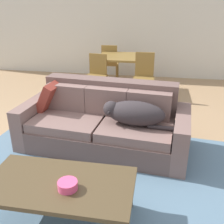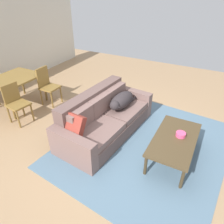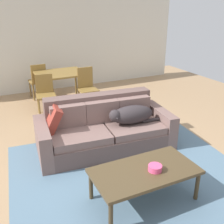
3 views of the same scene
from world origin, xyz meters
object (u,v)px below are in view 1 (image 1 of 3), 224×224
object	(u,v)px
coffee_table	(59,187)
dining_chair_near_right	(144,75)
throw_pillow_by_left_arm	(50,96)
dining_chair_near_left	(96,74)
dog_on_left_cushion	(133,113)
couch	(105,123)
bowl_on_coffee_table	(68,185)
dining_chair_far_left	(110,62)
dining_table	(125,60)

from	to	relation	value
coffee_table	dining_chair_near_right	xyz separation A→B (m)	(0.50, 3.26, 0.12)
throw_pillow_by_left_arm	dining_chair_near_left	bearing A→B (deg)	81.26
dog_on_left_cushion	coffee_table	xyz separation A→B (m)	(-0.50, -1.24, -0.19)
couch	dining_chair_near_right	world-z (taller)	dining_chair_near_right
throw_pillow_by_left_arm	dining_chair_near_right	world-z (taller)	dining_chair_near_right
dog_on_left_cushion	throw_pillow_by_left_arm	size ratio (longest dim) A/B	2.18
bowl_on_coffee_table	dining_chair_near_left	world-z (taller)	dining_chair_near_left
bowl_on_coffee_table	dining_chair_far_left	bearing A→B (deg)	95.97
dining_table	dining_chair_near_right	xyz separation A→B (m)	(0.45, -0.58, -0.16)
couch	dining_table	bearing A→B (deg)	96.69
couch	coffee_table	xyz separation A→B (m)	(-0.10, -1.43, 0.07)
coffee_table	bowl_on_coffee_table	distance (m)	0.14
bowl_on_coffee_table	throw_pillow_by_left_arm	bearing A→B (deg)	116.24
coffee_table	dining_chair_far_left	distance (m)	4.40
couch	dining_chair_far_left	xyz separation A→B (m)	(-0.47, 2.96, 0.17)
dog_on_left_cushion	couch	bearing A→B (deg)	160.49
bowl_on_coffee_table	dining_chair_near_right	distance (m)	3.35
dog_on_left_cushion	throw_pillow_by_left_arm	distance (m)	1.24
dining_table	dining_chair_far_left	size ratio (longest dim) A/B	1.26
couch	coffee_table	world-z (taller)	couch
dog_on_left_cushion	dining_table	distance (m)	2.63
dog_on_left_cushion	dining_chair_far_left	size ratio (longest dim) A/B	1.00
throw_pillow_by_left_arm	dining_chair_far_left	distance (m)	2.85
couch	dining_table	distance (m)	2.44
dog_on_left_cushion	bowl_on_coffee_table	size ratio (longest dim) A/B	5.38
dog_on_left_cushion	dining_chair_near_right	distance (m)	2.02
dog_on_left_cushion	dining_table	bearing A→B (deg)	105.22
bowl_on_coffee_table	dining_chair_near_left	distance (m)	3.38
dining_chair_near_left	dining_chair_near_right	bearing A→B (deg)	6.30
bowl_on_coffee_table	dining_chair_near_right	bearing A→B (deg)	83.08
throw_pillow_by_left_arm	dining_chair_near_left	distance (m)	1.74
dining_table	bowl_on_coffee_table	bearing A→B (deg)	-89.36
couch	dog_on_left_cushion	world-z (taller)	couch
couch	dining_chair_near_right	size ratio (longest dim) A/B	2.46
coffee_table	dining_chair_near_left	world-z (taller)	dining_chair_near_left
throw_pillow_by_left_arm	dining_table	bearing A→B (deg)	71.69
dining_chair_near_left	dining_chair_far_left	size ratio (longest dim) A/B	0.97
coffee_table	dining_chair_far_left	size ratio (longest dim) A/B	1.43
dining_chair_near_left	dining_chair_near_right	world-z (taller)	dining_chair_near_right
dog_on_left_cushion	dining_chair_near_left	world-z (taller)	dining_chair_near_left
coffee_table	dog_on_left_cushion	bearing A→B (deg)	68.15
couch	throw_pillow_by_left_arm	world-z (taller)	couch
dog_on_left_cushion	coffee_table	bearing A→B (deg)	-106.31
couch	dining_chair_near_left	xyz separation A→B (m)	(-0.54, 1.85, 0.16)
coffee_table	dining_chair_near_right	distance (m)	3.30
couch	dining_chair_far_left	bearing A→B (deg)	104.57
dining_chair_near_left	dining_chair_far_left	world-z (taller)	dining_chair_far_left
dining_table	coffee_table	bearing A→B (deg)	-90.83
couch	coffee_table	bearing A→B (deg)	-88.65
dining_chair_far_left	couch	bearing A→B (deg)	95.37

